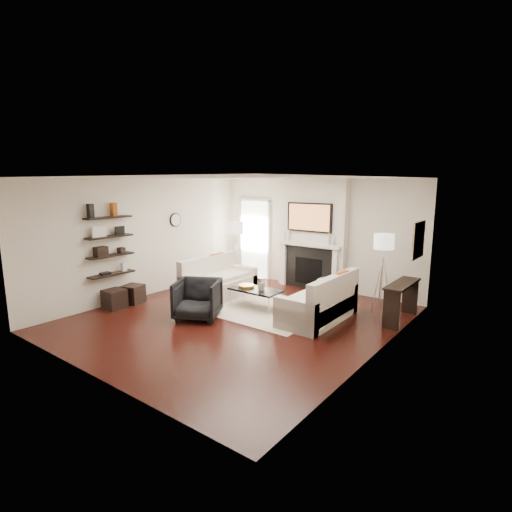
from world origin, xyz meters
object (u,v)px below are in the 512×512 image
Objects in this scene: loveseat_left_base at (219,288)px; ottoman_near at (133,294)px; loveseat_right_base at (318,309)px; lamp_left_shade at (236,228)px; coffee_table at (256,290)px; lamp_right_shade at (384,241)px; armchair at (198,297)px.

ottoman_near is (-1.21, -1.48, -0.01)m from loveseat_left_base.
lamp_left_shade reaches higher than loveseat_right_base.
coffee_table is (1.17, -0.15, 0.19)m from loveseat_left_base.
ottoman_near is at bearing -148.67° from lamp_right_shade.
armchair reaches higher than coffee_table.
coffee_table is 2.75× the size of ottoman_near.
loveseat_left_base is 4.50× the size of lamp_left_shade.
armchair is at bearing -145.21° from loveseat_right_base.
armchair is 1.86m from ottoman_near.
loveseat_left_base is at bearing -158.97° from lamp_right_shade.
ottoman_near is (-3.75, -1.49, -0.01)m from loveseat_right_base.
armchair is at bearing -64.79° from lamp_left_shade.
ottoman_near is (-1.84, -0.16, -0.22)m from armchair.
armchair reaches higher than loveseat_left_base.
armchair is 3.05m from lamp_left_shade.
ottoman_near is at bearing -150.82° from coffee_table.
loveseat_left_base is 1.19m from coffee_table.
armchair is 2.10× the size of ottoman_near.
lamp_left_shade is 3.90m from lamp_right_shade.
loveseat_left_base is 1.48m from armchair.
lamp_right_shade is 5.44m from ottoman_near.
coffee_table is at bearing -7.47° from loveseat_left_base.
loveseat_left_base is 1.88m from lamp_left_shade.
lamp_left_shade is (-3.13, 1.27, 1.24)m from loveseat_right_base.
loveseat_right_base is 1.40m from coffee_table.
ottoman_near is at bearing 156.05° from armchair.
coffee_table is 2.78m from lamp_right_shade.
lamp_right_shade reaches higher than coffee_table.
lamp_right_shade is at bearing 21.03° from loveseat_left_base.
loveseat_left_base is at bearing 86.86° from armchair.
lamp_left_shade is 1.00× the size of ottoman_near.
loveseat_right_base is at bearing -121.27° from lamp_right_shade.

